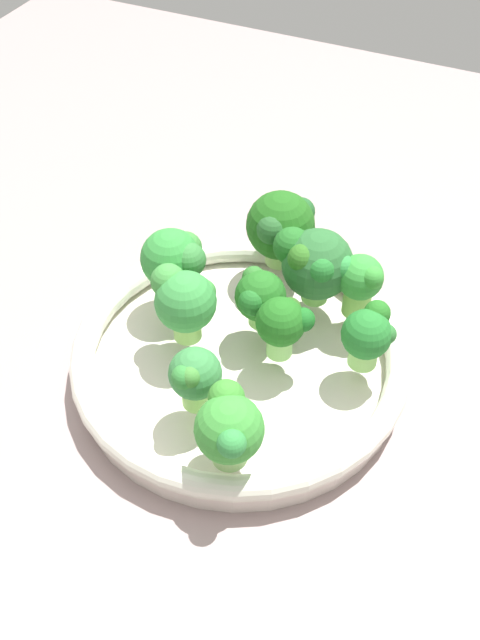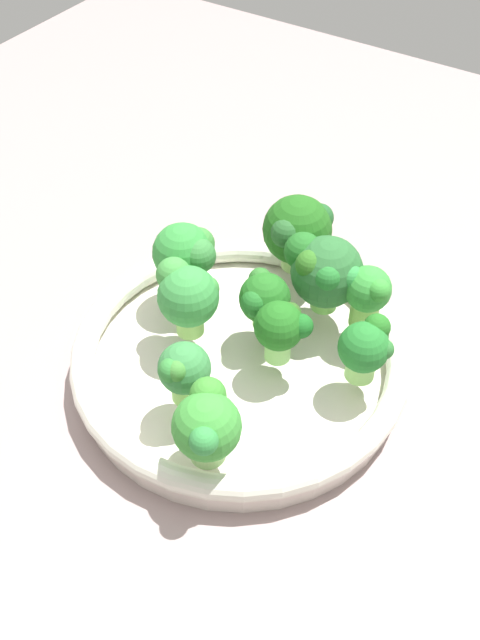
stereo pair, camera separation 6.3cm
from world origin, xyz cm
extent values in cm
cube|color=gray|center=(0.00, 0.00, -1.25)|extent=(130.00, 130.00, 2.50)
cylinder|color=silver|center=(-1.26, -1.81, 0.85)|extent=(28.52, 28.52, 1.71)
torus|color=silver|center=(-1.26, -1.81, 2.75)|extent=(29.71, 29.71, 2.09)
cylinder|color=#89C960|center=(1.96, -2.29, 4.67)|extent=(2.05, 2.05, 1.74)
sphere|color=#22671F|center=(1.96, -2.29, 7.01)|extent=(4.51, 4.51, 4.51)
sphere|color=#2D6F29|center=(2.86, -1.23, 8.01)|extent=(2.07, 2.07, 2.07)
sphere|color=#226C26|center=(0.63, -2.17, 7.46)|extent=(2.56, 2.56, 2.56)
cylinder|color=#87CF67|center=(2.17, 6.55, 4.98)|extent=(2.68, 2.68, 2.36)
sphere|color=#318C38|center=(2.17, 6.55, 7.94)|extent=(5.50, 5.50, 5.50)
sphere|color=#3A8437|center=(3.57, 5.81, 8.31)|extent=(3.11, 3.11, 3.11)
sphere|color=#357C39|center=(2.12, 4.74, 8.47)|extent=(3.19, 3.19, 3.19)
sphere|color=#2B7F37|center=(2.18, 4.81, 8.66)|extent=(2.77, 2.77, 2.77)
cylinder|color=#8FD56F|center=(-0.72, -5.26, 4.98)|extent=(2.23, 2.23, 2.36)
sphere|color=#20671D|center=(-0.72, -5.26, 7.53)|extent=(4.21, 4.21, 4.21)
sphere|color=#2D591E|center=(0.51, -5.52, 8.04)|extent=(2.02, 2.02, 2.02)
sphere|color=#1A6420|center=(-0.08, -6.92, 7.82)|extent=(2.06, 2.06, 2.06)
cylinder|color=#93C167|center=(10.38, -0.63, 4.94)|extent=(2.67, 2.67, 2.29)
sphere|color=#205E19|center=(10.38, -0.63, 8.20)|extent=(6.50, 6.50, 6.50)
sphere|color=#215827|center=(12.21, -1.91, 8.93)|extent=(2.69, 2.69, 2.69)
sphere|color=#2A622C|center=(8.50, -0.62, 9.10)|extent=(3.10, 3.10, 3.10)
cylinder|color=#95CB73|center=(-12.23, -5.98, 4.74)|extent=(2.76, 2.76, 1.87)
sphere|color=green|center=(-12.23, -5.98, 7.36)|extent=(5.21, 5.21, 5.21)
sphere|color=#338D40|center=(-14.05, -7.03, 8.52)|extent=(2.14, 2.14, 2.14)
sphere|color=#3B8C2F|center=(-10.48, -4.93, 8.45)|extent=(2.78, 2.78, 2.78)
cylinder|color=#94D56D|center=(1.17, -12.08, 4.82)|extent=(2.48, 2.48, 2.05)
sphere|color=#23762B|center=(1.17, -12.08, 7.22)|extent=(4.23, 4.23, 4.23)
sphere|color=#236D20|center=(2.79, -12.34, 8.29)|extent=(2.24, 2.24, 2.24)
sphere|color=#2B6E2F|center=(1.66, -13.59, 7.44)|extent=(1.69, 1.69, 1.69)
sphere|color=#2E6F24|center=(2.68, -12.45, 7.54)|extent=(2.02, 2.02, 2.02)
cylinder|color=#7BC459|center=(6.92, -5.61, 4.82)|extent=(2.42, 2.42, 2.04)
sphere|color=#2A6630|center=(6.92, -5.61, 7.93)|extent=(6.43, 6.43, 6.43)
sphere|color=#2E6C20|center=(5.38, -4.69, 9.45)|extent=(2.62, 2.62, 2.62)
sphere|color=#25772D|center=(5.21, -6.48, 9.05)|extent=(2.62, 2.62, 2.62)
sphere|color=#216622|center=(6.95, -3.12, 9.13)|extent=(3.43, 3.43, 3.43)
cylinder|color=#80C252|center=(6.87, -9.61, 5.20)|extent=(2.55, 2.55, 2.80)
sphere|color=green|center=(6.87, -9.61, 7.93)|extent=(4.09, 4.09, 4.09)
sphere|color=green|center=(6.27, -10.72, 8.78)|extent=(2.08, 2.08, 2.08)
sphere|color=#2E8C3D|center=(6.48, -8.03, 8.77)|extent=(2.26, 2.26, 2.26)
cylinder|color=#91D564|center=(-8.52, -1.31, 4.88)|extent=(2.38, 2.38, 2.17)
sphere|color=#378341|center=(-8.52, -1.31, 7.35)|extent=(4.24, 4.24, 4.24)
sphere|color=#3F8635|center=(-9.72, -1.57, 8.36)|extent=(1.80, 1.80, 1.80)
sphere|color=#328336|center=(-9.83, -1.08, 8.21)|extent=(2.01, 2.01, 2.01)
cylinder|color=#90D062|center=(-2.22, 2.79, 5.00)|extent=(2.47, 2.47, 2.41)
sphere|color=#378E3F|center=(-2.22, 2.79, 7.93)|extent=(5.31, 5.31, 5.31)
sphere|color=#3B8A3B|center=(-1.06, 1.70, 8.48)|extent=(2.25, 2.25, 2.25)
sphere|color=#3E913D|center=(-1.66, 4.64, 9.10)|extent=(3.05, 3.05, 3.05)
camera|label=1|loc=(-41.50, -20.25, 51.35)|focal=41.97mm
camera|label=2|loc=(-38.49, -25.76, 51.35)|focal=41.97mm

